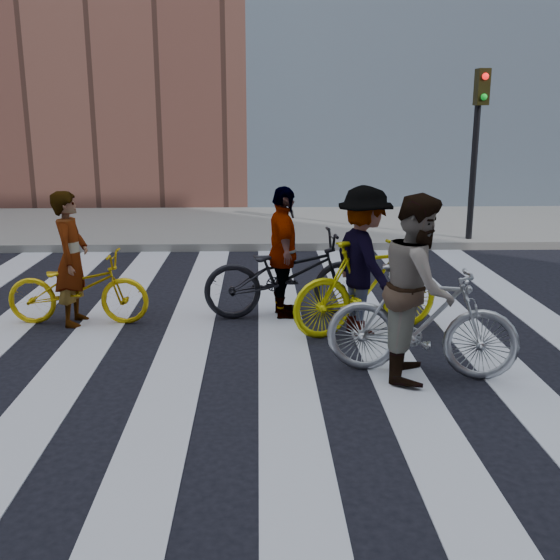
{
  "coord_description": "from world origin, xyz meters",
  "views": [
    {
      "loc": [
        0.29,
        -7.11,
        2.51
      ],
      "look_at": [
        0.53,
        0.3,
        0.63
      ],
      "focal_mm": 42.0,
      "sensor_mm": 36.0,
      "label": 1
    }
  ],
  "objects_px": {
    "bike_yellow_left": "(78,288)",
    "rider_left": "(71,259)",
    "bike_dark_rear": "(287,275)",
    "rider_mid": "(418,287)",
    "bike_silver_mid": "(421,321)",
    "traffic_signal": "(478,127)",
    "rider_rear": "(283,253)",
    "bike_yellow_right": "(367,287)",
    "rider_right": "(364,261)"
  },
  "relations": [
    {
      "from": "bike_silver_mid",
      "to": "rider_left",
      "type": "relative_size",
      "value": 1.13
    },
    {
      "from": "traffic_signal",
      "to": "bike_yellow_left",
      "type": "bearing_deg",
      "value": -143.84
    },
    {
      "from": "bike_silver_mid",
      "to": "rider_mid",
      "type": "relative_size",
      "value": 1.03
    },
    {
      "from": "traffic_signal",
      "to": "rider_mid",
      "type": "relative_size",
      "value": 1.84
    },
    {
      "from": "bike_yellow_left",
      "to": "bike_yellow_right",
      "type": "bearing_deg",
      "value": -96.21
    },
    {
      "from": "rider_left",
      "to": "rider_mid",
      "type": "distance_m",
      "value": 4.19
    },
    {
      "from": "rider_right",
      "to": "rider_rear",
      "type": "bearing_deg",
      "value": 34.33
    },
    {
      "from": "bike_yellow_right",
      "to": "rider_rear",
      "type": "distance_m",
      "value": 1.2
    },
    {
      "from": "bike_dark_rear",
      "to": "rider_right",
      "type": "height_order",
      "value": "rider_right"
    },
    {
      "from": "bike_yellow_right",
      "to": "rider_right",
      "type": "relative_size",
      "value": 1.08
    },
    {
      "from": "bike_yellow_left",
      "to": "rider_right",
      "type": "xyz_separation_m",
      "value": [
        3.43,
        -0.48,
        0.42
      ]
    },
    {
      "from": "bike_dark_rear",
      "to": "rider_left",
      "type": "bearing_deg",
      "value": 89.74
    },
    {
      "from": "bike_silver_mid",
      "to": "rider_left",
      "type": "xyz_separation_m",
      "value": [
        -3.84,
        1.78,
        0.26
      ]
    },
    {
      "from": "bike_silver_mid",
      "to": "rider_rear",
      "type": "relative_size",
      "value": 1.11
    },
    {
      "from": "bike_silver_mid",
      "to": "rider_mid",
      "type": "xyz_separation_m",
      "value": [
        -0.05,
        0.0,
        0.34
      ]
    },
    {
      "from": "rider_rear",
      "to": "bike_silver_mid",
      "type": "bearing_deg",
      "value": -151.88
    },
    {
      "from": "rider_right",
      "to": "rider_rear",
      "type": "relative_size",
      "value": 1.04
    },
    {
      "from": "rider_left",
      "to": "rider_rear",
      "type": "distance_m",
      "value": 2.58
    },
    {
      "from": "rider_mid",
      "to": "traffic_signal",
      "type": "bearing_deg",
      "value": -7.13
    },
    {
      "from": "bike_yellow_right",
      "to": "traffic_signal",
      "type": "bearing_deg",
      "value": -47.98
    },
    {
      "from": "bike_yellow_left",
      "to": "rider_left",
      "type": "bearing_deg",
      "value": 91.64
    },
    {
      "from": "rider_left",
      "to": "rider_rear",
      "type": "height_order",
      "value": "rider_rear"
    },
    {
      "from": "traffic_signal",
      "to": "bike_yellow_left",
      "type": "height_order",
      "value": "traffic_signal"
    },
    {
      "from": "rider_mid",
      "to": "rider_rear",
      "type": "height_order",
      "value": "rider_mid"
    },
    {
      "from": "rider_left",
      "to": "bike_yellow_left",
      "type": "bearing_deg",
      "value": -88.36
    },
    {
      "from": "rider_left",
      "to": "rider_rear",
      "type": "bearing_deg",
      "value": -83.96
    },
    {
      "from": "rider_rear",
      "to": "bike_yellow_right",
      "type": "bearing_deg",
      "value": -130.0
    },
    {
      "from": "traffic_signal",
      "to": "rider_mid",
      "type": "bearing_deg",
      "value": -111.97
    },
    {
      "from": "traffic_signal",
      "to": "bike_yellow_left",
      "type": "xyz_separation_m",
      "value": [
        -6.33,
        -4.63,
        -1.83
      ]
    },
    {
      "from": "bike_dark_rear",
      "to": "rider_rear",
      "type": "bearing_deg",
      "value": 85.42
    },
    {
      "from": "traffic_signal",
      "to": "rider_mid",
      "type": "distance_m",
      "value": 7.05
    },
    {
      "from": "bike_dark_rear",
      "to": "rider_rear",
      "type": "distance_m",
      "value": 0.28
    },
    {
      "from": "bike_dark_rear",
      "to": "rider_mid",
      "type": "relative_size",
      "value": 1.16
    },
    {
      "from": "bike_yellow_left",
      "to": "bike_silver_mid",
      "type": "bearing_deg",
      "value": -113.51
    },
    {
      "from": "bike_silver_mid",
      "to": "bike_yellow_right",
      "type": "bearing_deg",
      "value": 28.57
    },
    {
      "from": "rider_mid",
      "to": "rider_left",
      "type": "bearing_deg",
      "value": 79.68
    },
    {
      "from": "bike_silver_mid",
      "to": "traffic_signal",
      "type": "bearing_deg",
      "value": -6.75
    },
    {
      "from": "traffic_signal",
      "to": "bike_dark_rear",
      "type": "relative_size",
      "value": 1.58
    },
    {
      "from": "bike_dark_rear",
      "to": "rider_right",
      "type": "xyz_separation_m",
      "value": [
        0.85,
        -0.68,
        0.32
      ]
    },
    {
      "from": "bike_silver_mid",
      "to": "bike_dark_rear",
      "type": "distance_m",
      "value": 2.33
    },
    {
      "from": "traffic_signal",
      "to": "rider_right",
      "type": "relative_size",
      "value": 1.92
    },
    {
      "from": "bike_dark_rear",
      "to": "traffic_signal",
      "type": "bearing_deg",
      "value": -44.88
    },
    {
      "from": "bike_yellow_right",
      "to": "rider_mid",
      "type": "relative_size",
      "value": 1.04
    },
    {
      "from": "traffic_signal",
      "to": "bike_dark_rear",
      "type": "height_order",
      "value": "traffic_signal"
    },
    {
      "from": "traffic_signal",
      "to": "bike_yellow_left",
      "type": "distance_m",
      "value": 8.05
    },
    {
      "from": "traffic_signal",
      "to": "bike_dark_rear",
      "type": "bearing_deg",
      "value": -130.3
    },
    {
      "from": "traffic_signal",
      "to": "rider_rear",
      "type": "xyz_separation_m",
      "value": [
        -3.81,
        -4.43,
        -1.45
      ]
    },
    {
      "from": "bike_yellow_left",
      "to": "bike_silver_mid",
      "type": "height_order",
      "value": "bike_silver_mid"
    },
    {
      "from": "bike_silver_mid",
      "to": "bike_dark_rear",
      "type": "bearing_deg",
      "value": 46.5
    },
    {
      "from": "traffic_signal",
      "to": "rider_mid",
      "type": "height_order",
      "value": "traffic_signal"
    }
  ]
}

